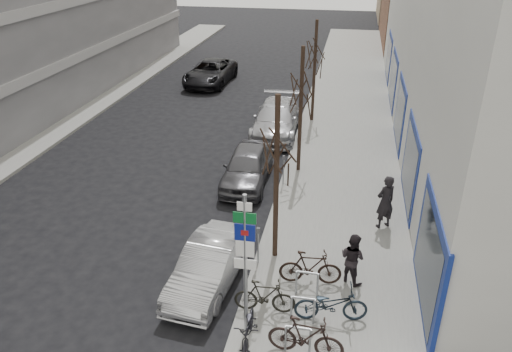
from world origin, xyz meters
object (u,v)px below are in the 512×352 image
at_px(bike_near_left, 249,327).
at_px(bike_mid_curb, 331,301).
at_px(highway_sign_pole, 245,258).
at_px(meter_back, 299,121).
at_px(bike_rack, 303,307).
at_px(bike_far_inner, 310,267).
at_px(bike_near_right, 306,337).
at_px(tree_mid, 302,81).
at_px(lane_car, 210,72).
at_px(tree_near, 277,141).
at_px(tree_far, 316,47).
at_px(meter_front, 258,242).
at_px(pedestrian_near, 385,202).
at_px(parked_car_back, 276,119).
at_px(pedestrian_far, 352,258).
at_px(parked_car_mid, 247,166).
at_px(parked_car_front, 209,265).
at_px(meter_mid, 284,167).
at_px(bike_mid_inner, 265,296).

height_order(bike_near_left, bike_mid_curb, bike_mid_curb).
relative_size(highway_sign_pole, meter_back, 3.31).
bearing_deg(bike_rack, bike_far_inner, 88.76).
relative_size(bike_near_right, bike_far_inner, 1.03).
distance_m(tree_mid, meter_back, 5.13).
distance_m(tree_mid, lane_car, 15.31).
bearing_deg(tree_near, lane_car, 111.34).
bearing_deg(tree_far, tree_near, -90.00).
relative_size(meter_front, pedestrian_near, 0.64).
xyz_separation_m(bike_near_left, parked_car_back, (-1.65, 14.85, 0.13)).
height_order(highway_sign_pole, pedestrian_far, highway_sign_pole).
distance_m(tree_near, meter_back, 10.98).
bearing_deg(bike_near_right, parked_car_mid, 25.28).
height_order(tree_mid, parked_car_back, tree_mid).
bearing_deg(tree_near, bike_mid_curb, -54.00).
distance_m(bike_mid_curb, pedestrian_far, 1.86).
bearing_deg(meter_back, parked_car_front, -95.87).
bearing_deg(bike_near_right, tree_far, 9.69).
height_order(meter_mid, bike_mid_curb, meter_mid).
height_order(tree_mid, bike_near_right, tree_mid).
distance_m(bike_near_left, pedestrian_near, 7.25).
relative_size(highway_sign_pole, pedestrian_far, 2.57).
distance_m(bike_mid_curb, bike_mid_inner, 1.78).
relative_size(meter_back, pedestrian_far, 0.78).
distance_m(bike_rack, bike_near_left, 1.60).
bearing_deg(bike_near_right, tree_near, 24.06).
bearing_deg(bike_near_right, pedestrian_near, -12.76).
xyz_separation_m(tree_mid, bike_mid_inner, (0.14, -9.17, -3.44)).
bearing_deg(tree_near, bike_far_inner, -44.46).
height_order(tree_far, pedestrian_far, tree_far).
bearing_deg(tree_far, bike_near_left, -90.15).
bearing_deg(meter_back, bike_rack, -82.98).
relative_size(highway_sign_pole, lane_car, 0.74).
xyz_separation_m(parked_car_front, lane_car, (-5.88, 21.03, 0.11)).
distance_m(bike_rack, meter_back, 13.50).
height_order(tree_far, bike_mid_curb, tree_far).
distance_m(highway_sign_pole, meter_mid, 8.65).
bearing_deg(pedestrian_near, bike_rack, 33.08).
distance_m(tree_far, meter_mid, 8.62).
height_order(tree_near, lane_car, tree_near).
height_order(tree_far, meter_front, tree_far).
relative_size(bike_near_left, pedestrian_far, 1.04).
xyz_separation_m(tree_near, meter_back, (-0.45, 10.50, -3.19)).
bearing_deg(parked_car_front, tree_near, 49.93).
relative_size(tree_near, pedestrian_far, 3.37).
relative_size(meter_mid, bike_near_right, 0.67).
bearing_deg(parked_car_front, bike_rack, -17.54).
relative_size(highway_sign_pole, pedestrian_near, 2.13).
bearing_deg(pedestrian_near, lane_car, -90.86).
relative_size(bike_far_inner, parked_car_front, 0.45).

